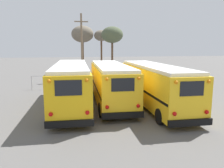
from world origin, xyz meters
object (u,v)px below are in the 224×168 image
at_px(school_bus_2, 154,84).
at_px(school_bus_1, 110,82).
at_px(utility_pole, 82,46).
at_px(bare_tree_1, 82,34).
at_px(bare_tree_0, 112,35).
at_px(bare_tree_2, 101,36).
at_px(school_bus_0, 71,83).

bearing_deg(school_bus_2, school_bus_1, 153.81).
height_order(school_bus_2, utility_pole, utility_pole).
bearing_deg(bare_tree_1, bare_tree_0, -43.23).
relative_size(utility_pole, bare_tree_1, 1.07).
relative_size(school_bus_1, bare_tree_0, 1.33).
distance_m(bare_tree_0, bare_tree_2, 3.80).
relative_size(school_bus_0, bare_tree_2, 1.48).
bearing_deg(school_bus_0, bare_tree_1, 84.25).
xyz_separation_m(school_bus_1, bare_tree_2, (2.76, 23.21, 4.59)).
height_order(school_bus_2, bare_tree_2, bare_tree_2).
xyz_separation_m(school_bus_2, bare_tree_2, (-0.29, 24.71, 4.58)).
relative_size(school_bus_2, bare_tree_1, 1.34).
xyz_separation_m(utility_pole, bare_tree_1, (0.83, 10.92, 2.06)).
bearing_deg(bare_tree_0, school_bus_1, -101.67).
relative_size(school_bus_1, bare_tree_1, 1.26).
bearing_deg(bare_tree_0, bare_tree_1, 136.77).
height_order(school_bus_1, utility_pole, utility_pole).
relative_size(school_bus_2, bare_tree_0, 1.42).
bearing_deg(school_bus_1, school_bus_2, -26.19).
distance_m(school_bus_0, school_bus_1, 3.08).
bearing_deg(bare_tree_0, bare_tree_2, 109.97).
xyz_separation_m(school_bus_1, utility_pole, (-1.41, 13.07, 2.89)).
bearing_deg(school_bus_2, bare_tree_1, 98.09).
distance_m(school_bus_2, bare_tree_2, 25.13).
bearing_deg(school_bus_2, school_bus_0, 170.61).
bearing_deg(utility_pole, school_bus_0, -96.87).
relative_size(school_bus_0, bare_tree_0, 1.41).
bearing_deg(bare_tree_2, bare_tree_1, 166.79).
height_order(school_bus_0, school_bus_2, school_bus_0).
relative_size(utility_pole, bare_tree_2, 1.18).
bearing_deg(school_bus_2, utility_pole, 106.98).
height_order(bare_tree_1, bare_tree_2, bare_tree_1).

